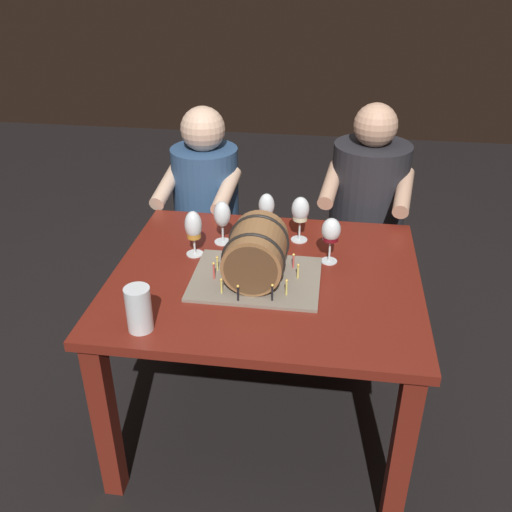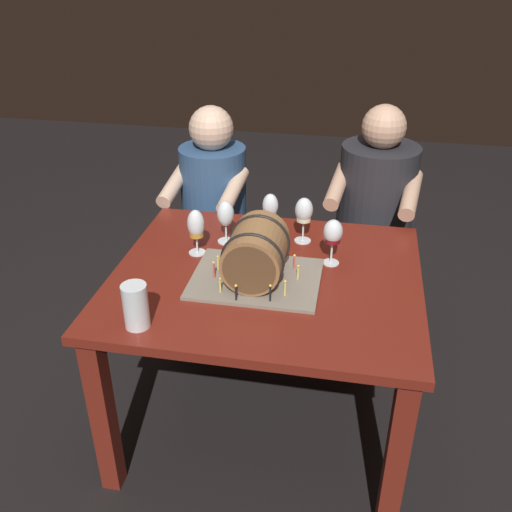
% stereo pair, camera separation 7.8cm
% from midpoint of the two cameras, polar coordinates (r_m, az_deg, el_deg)
% --- Properties ---
extents(ground_plane, '(8.00, 8.00, 0.00)m').
position_cam_midpoint_polar(ground_plane, '(2.55, 1.78, -15.93)').
color(ground_plane, black).
extents(dining_table, '(1.13, 0.98, 0.73)m').
position_cam_midpoint_polar(dining_table, '(2.16, 2.03, -4.40)').
color(dining_table, maroon).
rests_on(dining_table, ground).
extents(barrel_cake, '(0.46, 0.36, 0.23)m').
position_cam_midpoint_polar(barrel_cake, '(2.01, 1.12, 0.02)').
color(barrel_cake, gray).
rests_on(barrel_cake, dining_table).
extents(wine_glass_red, '(0.07, 0.07, 0.18)m').
position_cam_midpoint_polar(wine_glass_red, '(2.13, 8.77, 2.23)').
color(wine_glass_red, white).
rests_on(wine_glass_red, dining_table).
extents(wine_glass_rose, '(0.07, 0.07, 0.19)m').
position_cam_midpoint_polar(wine_glass_rose, '(2.30, 2.42, 4.83)').
color(wine_glass_rose, white).
rests_on(wine_glass_rose, dining_table).
extents(wine_glass_amber, '(0.07, 0.07, 0.18)m').
position_cam_midpoint_polar(wine_glass_amber, '(2.19, -5.03, 2.99)').
color(wine_glass_amber, white).
rests_on(wine_glass_amber, dining_table).
extents(wine_glass_white, '(0.07, 0.07, 0.19)m').
position_cam_midpoint_polar(wine_glass_white, '(2.28, 5.81, 4.38)').
color(wine_glass_white, white).
rests_on(wine_glass_white, dining_table).
extents(wine_glass_empty, '(0.07, 0.07, 0.18)m').
position_cam_midpoint_polar(wine_glass_empty, '(2.27, -2.08, 4.15)').
color(wine_glass_empty, white).
rests_on(wine_glass_empty, dining_table).
extents(beer_pint, '(0.08, 0.08, 0.15)m').
position_cam_midpoint_polar(beer_pint, '(1.82, -10.75, -5.06)').
color(beer_pint, white).
rests_on(beer_pint, dining_table).
extents(person_seated_left, '(0.39, 0.48, 1.13)m').
position_cam_midpoint_polar(person_seated_left, '(2.92, -3.39, 3.00)').
color(person_seated_left, '#1B2D46').
rests_on(person_seated_left, ground).
extents(person_seated_right, '(0.44, 0.52, 1.18)m').
position_cam_midpoint_polar(person_seated_right, '(2.83, 12.33, 2.29)').
color(person_seated_right, black).
rests_on(person_seated_right, ground).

